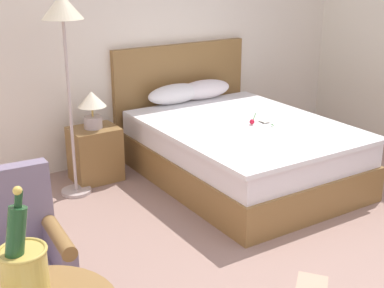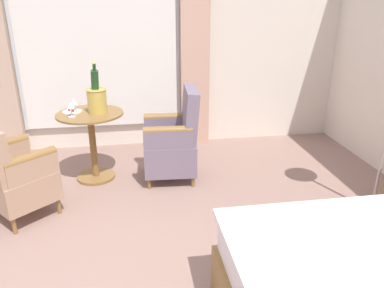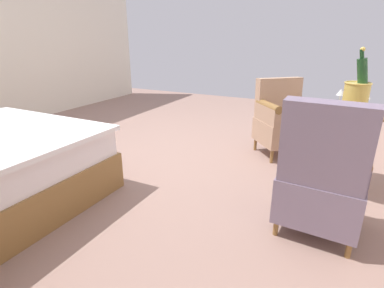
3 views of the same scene
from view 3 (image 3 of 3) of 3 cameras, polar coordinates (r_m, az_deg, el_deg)
The scene contains 8 objects.
ground_plane at distance 3.61m, azimuth -5.63°, elevation -2.01°, with size 7.70×7.70×0.00m, color gray.
side_table_round at distance 3.02m, azimuth 27.32°, elevation 0.61°, with size 0.68×0.68×0.74m.
champagne_bucket at distance 2.84m, azimuth 28.89°, elevation 8.53°, with size 0.21×0.21×0.52m.
wine_glass_near_bucket at distance 3.09m, azimuth 30.25°, elevation 7.93°, with size 0.08×0.08×0.14m.
wine_glass_near_edge at distance 3.09m, azimuth 26.44°, elevation 8.63°, with size 0.07×0.07×0.15m.
snack_plate at distance 3.13m, azimuth 29.21°, elevation 6.44°, with size 0.20×0.20×0.04m.
armchair_by_window at distance 2.24m, azimuth 23.52°, elevation -6.21°, with size 0.57×0.59×0.99m.
armchair_facing_bed at distance 3.68m, azimuth 16.97°, elevation 4.44°, with size 0.77×0.76×0.88m.
Camera 3 is at (-1.82, 2.82, 1.33)m, focal length 28.00 mm.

